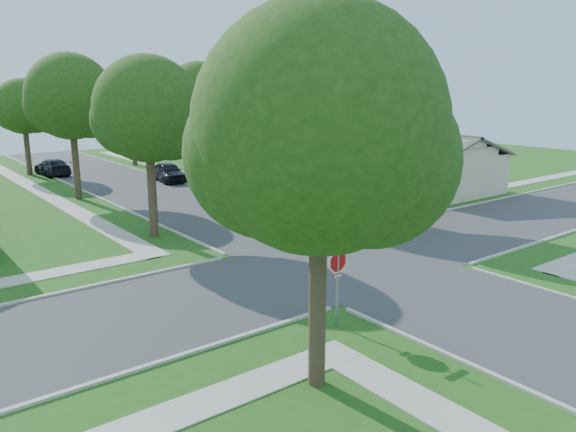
# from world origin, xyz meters

# --- Properties ---
(ground) EXTENTS (100.00, 100.00, 0.00)m
(ground) POSITION_xyz_m (0.00, 0.00, 0.00)
(ground) COLOR #1F5216
(ground) RESTS_ON ground
(road_ns) EXTENTS (7.00, 100.00, 0.02)m
(road_ns) POSITION_xyz_m (0.00, 0.00, 0.00)
(road_ns) COLOR #333335
(road_ns) RESTS_ON ground
(sidewalk_ne) EXTENTS (1.20, 40.00, 0.04)m
(sidewalk_ne) POSITION_xyz_m (6.10, 26.00, 0.02)
(sidewalk_ne) COLOR #9E9B91
(sidewalk_ne) RESTS_ON ground
(sidewalk_nw) EXTENTS (1.20, 40.00, 0.04)m
(sidewalk_nw) POSITION_xyz_m (-6.10, 26.00, 0.02)
(sidewalk_nw) COLOR #9E9B91
(sidewalk_nw) RESTS_ON ground
(driveway) EXTENTS (8.80, 3.60, 0.05)m
(driveway) POSITION_xyz_m (7.90, 7.10, 0.03)
(driveway) COLOR #9E9B91
(driveway) RESTS_ON ground
(stop_sign_sw) EXTENTS (1.05, 0.80, 2.98)m
(stop_sign_sw) POSITION_xyz_m (-4.70, -4.70, 2.03)
(stop_sign_sw) COLOR gray
(stop_sign_sw) RESTS_ON ground
(stop_sign_ne) EXTENTS (1.05, 0.80, 2.98)m
(stop_sign_ne) POSITION_xyz_m (4.70, 4.70, 2.03)
(stop_sign_ne) COLOR gray
(stop_sign_ne) RESTS_ON ground
(tree_e_near) EXTENTS (4.97, 4.80, 8.28)m
(tree_e_near) POSITION_xyz_m (4.75, 9.01, 5.64)
(tree_e_near) COLOR #38281C
(tree_e_near) RESTS_ON ground
(tree_e_mid) EXTENTS (5.59, 5.40, 9.21)m
(tree_e_mid) POSITION_xyz_m (4.76, 21.01, 6.25)
(tree_e_mid) COLOR #38281C
(tree_e_mid) RESTS_ON ground
(tree_e_far) EXTENTS (5.17, 5.00, 8.72)m
(tree_e_far) POSITION_xyz_m (4.75, 34.01, 5.98)
(tree_e_far) COLOR #38281C
(tree_e_far) RESTS_ON ground
(tree_w_near) EXTENTS (5.38, 5.20, 8.97)m
(tree_w_near) POSITION_xyz_m (-4.64, 9.01, 6.12)
(tree_w_near) COLOR #38281C
(tree_w_near) RESTS_ON ground
(tree_w_mid) EXTENTS (5.80, 5.60, 9.56)m
(tree_w_mid) POSITION_xyz_m (-4.64, 21.01, 6.49)
(tree_w_mid) COLOR #38281C
(tree_w_mid) RESTS_ON ground
(tree_w_far) EXTENTS (4.76, 4.60, 8.04)m
(tree_w_far) POSITION_xyz_m (-4.65, 34.01, 5.51)
(tree_w_far) COLOR #38281C
(tree_w_far) RESTS_ON ground
(tree_sw_corner) EXTENTS (6.21, 6.00, 9.55)m
(tree_sw_corner) POSITION_xyz_m (-7.44, -6.99, 6.26)
(tree_sw_corner) COLOR #38281C
(tree_sw_corner) RESTS_ON ground
(tree_ne_corner) EXTENTS (5.80, 5.60, 8.66)m
(tree_ne_corner) POSITION_xyz_m (6.36, 4.21, 5.59)
(tree_ne_corner) COLOR #38281C
(tree_ne_corner) RESTS_ON ground
(house_ne_near) EXTENTS (8.42, 13.60, 4.23)m
(house_ne_near) POSITION_xyz_m (15.99, 11.00, 1.52)
(house_ne_near) COLOR beige
(house_ne_near) RESTS_ON ground
(house_ne_far) EXTENTS (8.42, 13.60, 4.23)m
(house_ne_far) POSITION_xyz_m (15.99, 29.00, 1.52)
(house_ne_far) COLOR beige
(house_ne_far) RESTS_ON ground
(car_driveway) EXTENTS (4.74, 2.97, 1.47)m
(car_driveway) POSITION_xyz_m (6.77, 5.96, 0.74)
(car_driveway) COLOR #4D1016
(car_driveway) RESTS_ON ground
(car_curb_east) EXTENTS (2.29, 4.61, 1.51)m
(car_curb_east) POSITION_xyz_m (3.20, 23.67, 0.75)
(car_curb_east) COLOR black
(car_curb_east) RESTS_ON ground
(car_curb_west) EXTENTS (2.14, 4.85, 1.38)m
(car_curb_west) POSITION_xyz_m (-3.20, 32.54, 0.69)
(car_curb_west) COLOR black
(car_curb_west) RESTS_ON ground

